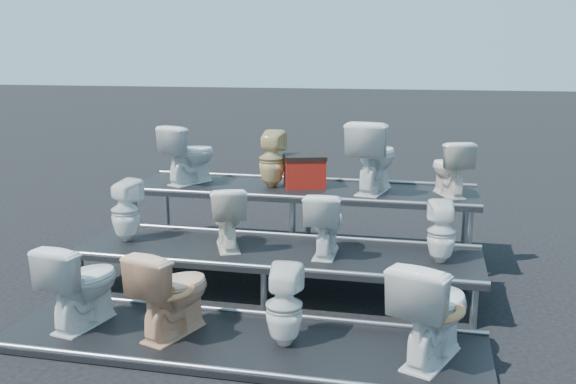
% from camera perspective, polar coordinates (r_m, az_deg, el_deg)
% --- Properties ---
extents(ground, '(80.00, 80.00, 0.00)m').
position_cam_1_polar(ground, '(6.85, -1.09, -8.92)').
color(ground, black).
rests_on(ground, ground).
extents(tier_front, '(4.20, 1.20, 0.06)m').
position_cam_1_polar(tier_front, '(5.69, -4.31, -13.22)').
color(tier_front, black).
rests_on(tier_front, ground).
extents(tier_mid, '(4.20, 1.20, 0.46)m').
position_cam_1_polar(tier_mid, '(6.77, -1.10, -7.10)').
color(tier_mid, black).
rests_on(tier_mid, ground).
extents(tier_back, '(4.20, 1.20, 0.86)m').
position_cam_1_polar(tier_back, '(7.92, 1.15, -2.70)').
color(tier_back, black).
rests_on(tier_back, ground).
extents(toilet_0, '(0.58, 0.84, 0.79)m').
position_cam_1_polar(toilet_0, '(6.09, -17.85, -7.70)').
color(toilet_0, white).
rests_on(toilet_0, tier_front).
extents(toilet_1, '(0.66, 0.87, 0.79)m').
position_cam_1_polar(toilet_1, '(5.72, -10.24, -8.64)').
color(toilet_1, '#EBB288').
rests_on(toilet_1, tier_front).
extents(toilet_2, '(0.32, 0.33, 0.69)m').
position_cam_1_polar(toilet_2, '(5.44, -0.34, -10.08)').
color(toilet_2, white).
rests_on(toilet_2, tier_front).
extents(toilet_3, '(0.75, 0.95, 0.85)m').
position_cam_1_polar(toilet_3, '(5.29, 12.72, -10.12)').
color(toilet_3, white).
rests_on(toilet_3, tier_front).
extents(toilet_4, '(0.40, 0.40, 0.68)m').
position_cam_1_polar(toilet_4, '(7.18, -14.24, -1.61)').
color(toilet_4, white).
rests_on(toilet_4, tier_mid).
extents(toilet_5, '(0.60, 0.75, 0.67)m').
position_cam_1_polar(toilet_5, '(6.75, -5.45, -2.21)').
color(toilet_5, silver).
rests_on(toilet_5, tier_mid).
extents(toilet_6, '(0.38, 0.66, 0.66)m').
position_cam_1_polar(toilet_6, '(6.50, 3.34, -2.75)').
color(toilet_6, white).
rests_on(toilet_6, tier_mid).
extents(toilet_7, '(0.32, 0.32, 0.61)m').
position_cam_1_polar(toilet_7, '(6.43, 13.48, -3.48)').
color(toilet_7, white).
rests_on(toilet_7, tier_mid).
extents(toilet_8, '(0.68, 0.84, 0.74)m').
position_cam_1_polar(toilet_8, '(8.16, -8.75, 3.35)').
color(toilet_8, white).
rests_on(toilet_8, tier_back).
extents(toilet_9, '(0.33, 0.34, 0.70)m').
position_cam_1_polar(toilet_9, '(7.84, -1.45, 2.95)').
color(toilet_9, '#CFB779').
rests_on(toilet_9, tier_back).
extents(toilet_10, '(0.63, 0.92, 0.85)m').
position_cam_1_polar(toilet_10, '(7.62, 7.62, 3.19)').
color(toilet_10, white).
rests_on(toilet_10, tier_back).
extents(toilet_11, '(0.57, 0.72, 0.64)m').
position_cam_1_polar(toilet_11, '(7.61, 14.17, 2.10)').
color(toilet_11, silver).
rests_on(toilet_11, tier_back).
extents(red_crate, '(0.58, 0.52, 0.35)m').
position_cam_1_polar(red_crate, '(7.88, 1.48, 1.70)').
color(red_crate, maroon).
rests_on(red_crate, tier_back).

